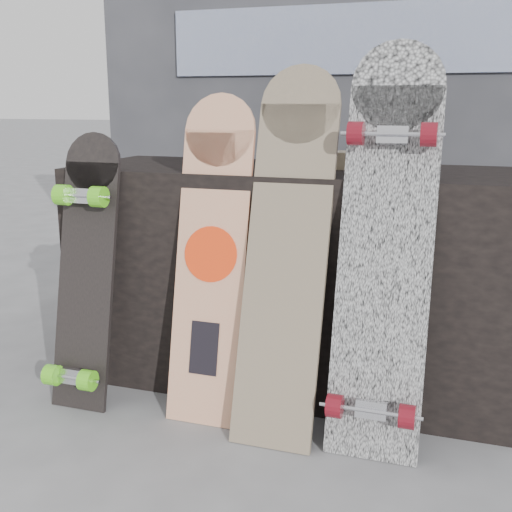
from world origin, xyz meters
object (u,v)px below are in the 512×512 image
(skateboard_dark, at_px, (84,268))
(longboard_geisha, at_px, (212,250))
(longboard_cascadia, at_px, (386,241))
(vendor_table, at_px, (294,276))
(longboard_celtic, at_px, (288,241))

(skateboard_dark, bearing_deg, longboard_geisha, 9.00)
(longboard_cascadia, relative_size, skateboard_dark, 1.30)
(longboard_cascadia, bearing_deg, vendor_table, 136.66)
(longboard_geisha, bearing_deg, longboard_cascadia, -1.50)
(vendor_table, xyz_separation_m, longboard_geisha, (-0.19, -0.34, 0.16))
(longboard_celtic, xyz_separation_m, skateboard_dark, (-0.70, -0.06, -0.13))
(longboard_geisha, height_order, skateboard_dark, longboard_geisha)
(vendor_table, height_order, longboard_cascadia, longboard_cascadia)
(longboard_geisha, relative_size, skateboard_dark, 1.14)
(vendor_table, xyz_separation_m, skateboard_dark, (-0.63, -0.41, 0.08))
(skateboard_dark, bearing_deg, vendor_table, 32.71)
(vendor_table, xyz_separation_m, longboard_cascadia, (0.37, -0.35, 0.23))
(longboard_celtic, bearing_deg, vendor_table, 101.62)
(longboard_celtic, height_order, skateboard_dark, longboard_celtic)
(longboard_celtic, bearing_deg, skateboard_dark, -175.05)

